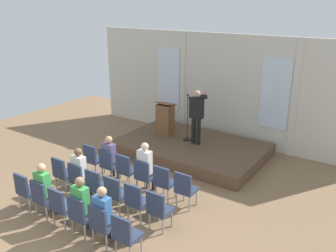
% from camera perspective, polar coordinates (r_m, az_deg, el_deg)
% --- Properties ---
extents(ground_plane, '(16.69, 16.69, 0.00)m').
position_cam_1_polar(ground_plane, '(8.69, -12.87, -14.49)').
color(ground_plane, '#846647').
extents(rear_partition, '(10.15, 0.14, 3.72)m').
position_cam_1_polar(rear_partition, '(12.77, 7.92, 5.96)').
color(rear_partition, beige).
rests_on(rear_partition, ground).
extents(stage_platform, '(4.58, 2.94, 0.39)m').
position_cam_1_polar(stage_platform, '(11.81, 3.61, -3.53)').
color(stage_platform, brown).
rests_on(stage_platform, ground).
extents(speaker, '(0.51, 0.69, 1.75)m').
position_cam_1_polar(speaker, '(11.38, 4.52, 2.05)').
color(speaker, black).
rests_on(speaker, stage_platform).
extents(mic_stand, '(0.28, 0.28, 1.55)m').
position_cam_1_polar(mic_stand, '(11.87, 3.03, -0.66)').
color(mic_stand, black).
rests_on(mic_stand, stage_platform).
extents(lectern, '(0.60, 0.48, 1.16)m').
position_cam_1_polar(lectern, '(12.30, -0.44, 1.15)').
color(lectern, brown).
rests_on(lectern, stage_platform).
extents(chair_r0_c0, '(0.46, 0.44, 0.94)m').
position_cam_1_polar(chair_r0_c0, '(10.50, -11.74, -4.89)').
color(chair_r0_c0, '#99999E').
rests_on(chair_r0_c0, ground).
extents(chair_r0_c1, '(0.46, 0.44, 0.94)m').
position_cam_1_polar(chair_r0_c1, '(10.10, -9.28, -5.73)').
color(chair_r0_c1, '#99999E').
rests_on(chair_r0_c1, ground).
extents(audience_r0_c1, '(0.36, 0.39, 1.30)m').
position_cam_1_polar(audience_r0_c1, '(10.08, -9.02, -4.60)').
color(audience_r0_c1, '#2D2D33').
rests_on(audience_r0_c1, ground).
extents(chair_r0_c2, '(0.46, 0.44, 0.94)m').
position_cam_1_polar(chair_r0_c2, '(9.72, -6.63, -6.63)').
color(chair_r0_c2, '#99999E').
rests_on(chair_r0_c2, ground).
extents(chair_r0_c3, '(0.46, 0.44, 0.94)m').
position_cam_1_polar(chair_r0_c3, '(9.37, -3.75, -7.59)').
color(chair_r0_c3, '#99999E').
rests_on(chair_r0_c3, ground).
extents(audience_r0_c3, '(0.36, 0.39, 1.39)m').
position_cam_1_polar(audience_r0_c3, '(9.32, -3.49, -6.14)').
color(audience_r0_c3, '#2D2D33').
rests_on(audience_r0_c3, ground).
extents(chair_r0_c4, '(0.46, 0.44, 0.94)m').
position_cam_1_polar(chair_r0_c4, '(9.04, -0.64, -8.59)').
color(chair_r0_c4, '#99999E').
rests_on(chair_r0_c4, ground).
extents(chair_r0_c5, '(0.46, 0.44, 0.94)m').
position_cam_1_polar(chair_r0_c5, '(8.75, 2.70, -9.63)').
color(chair_r0_c5, '#99999E').
rests_on(chair_r0_c5, ground).
extents(chair_r1_c0, '(0.46, 0.44, 0.94)m').
position_cam_1_polar(chair_r1_c0, '(9.86, -16.24, -6.93)').
color(chair_r1_c0, '#99999E').
rests_on(chair_r1_c0, ground).
extents(chair_r1_c1, '(0.46, 0.44, 0.94)m').
position_cam_1_polar(chair_r1_c1, '(9.43, -13.82, -7.95)').
color(chair_r1_c1, '#99999E').
rests_on(chair_r1_c1, ground).
extents(audience_r1_c1, '(0.36, 0.39, 1.33)m').
position_cam_1_polar(audience_r1_c1, '(9.39, -13.55, -6.67)').
color(audience_r1_c1, '#2D2D33').
rests_on(audience_r1_c1, ground).
extents(chair_r1_c2, '(0.46, 0.44, 0.94)m').
position_cam_1_polar(chair_r1_c2, '(9.03, -11.15, -9.04)').
color(chair_r1_c2, '#99999E').
rests_on(chair_r1_c2, ground).
extents(chair_r1_c3, '(0.46, 0.44, 0.94)m').
position_cam_1_polar(chair_r1_c3, '(8.65, -8.23, -10.20)').
color(chair_r1_c3, '#99999E').
rests_on(chair_r1_c3, ground).
extents(chair_r1_c4, '(0.46, 0.44, 0.94)m').
position_cam_1_polar(chair_r1_c4, '(8.29, -5.02, -11.44)').
color(chair_r1_c4, '#99999E').
rests_on(chair_r1_c4, ground).
extents(chair_r1_c5, '(0.46, 0.44, 0.94)m').
position_cam_1_polar(chair_r1_c5, '(7.97, -1.50, -12.75)').
color(chair_r1_c5, '#99999E').
rests_on(chair_r1_c5, ground).
extents(chair_r2_c0, '(0.46, 0.44, 0.94)m').
position_cam_1_polar(chair_r2_c0, '(9.31, -21.38, -9.18)').
color(chair_r2_c0, '#99999E').
rests_on(chair_r2_c0, ground).
extents(chair_r2_c1, '(0.46, 0.44, 0.94)m').
position_cam_1_polar(chair_r2_c1, '(8.85, -19.05, -10.41)').
color(chair_r2_c1, '#99999E').
rests_on(chair_r2_c1, ground).
extents(audience_r2_c1, '(0.36, 0.39, 1.33)m').
position_cam_1_polar(audience_r2_c1, '(8.80, -18.78, -9.05)').
color(audience_r2_c1, '#2D2D33').
rests_on(audience_r2_c1, ground).
extents(chair_r2_c2, '(0.46, 0.44, 0.94)m').
position_cam_1_polar(chair_r2_c2, '(8.42, -16.46, -11.74)').
color(chair_r2_c2, '#99999E').
rests_on(chair_r2_c2, ground).
extents(chair_r2_c3, '(0.46, 0.44, 0.94)m').
position_cam_1_polar(chair_r2_c3, '(8.00, -13.56, -13.19)').
color(chair_r2_c3, '#99999E').
rests_on(chair_r2_c3, ground).
extents(audience_r2_c3, '(0.36, 0.39, 1.35)m').
position_cam_1_polar(audience_r2_c3, '(7.94, -13.26, -11.64)').
color(audience_r2_c3, '#2D2D33').
rests_on(audience_r2_c3, ground).
extents(chair_r2_c4, '(0.46, 0.44, 0.94)m').
position_cam_1_polar(chair_r2_c4, '(7.62, -10.32, -14.75)').
color(chair_r2_c4, '#99999E').
rests_on(chair_r2_c4, ground).
extents(audience_r2_c4, '(0.36, 0.39, 1.32)m').
position_cam_1_polar(audience_r2_c4, '(7.56, -9.97, -13.24)').
color(audience_r2_c4, '#2D2D33').
rests_on(audience_r2_c4, ground).
extents(chair_r2_c5, '(0.46, 0.44, 0.94)m').
position_cam_1_polar(chair_r2_c5, '(7.27, -6.70, -16.41)').
color(chair_r2_c5, '#99999E').
rests_on(chair_r2_c5, ground).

